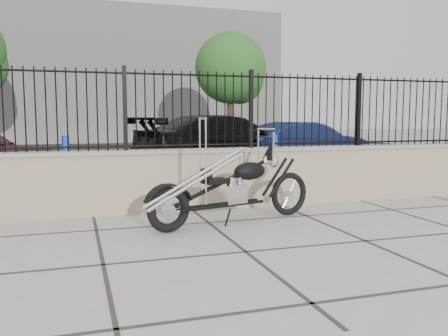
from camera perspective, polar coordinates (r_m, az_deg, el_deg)
ground_plane at (r=5.21m, az=2.64°, el=-10.07°), size 90.00×90.00×0.00m
parking_lot at (r=17.34m, az=-11.76°, el=1.21°), size 30.00×30.00×0.00m
retaining_wall at (r=7.46m, az=-3.98°, el=-1.37°), size 14.00×0.36×0.96m
iron_fence at (r=7.40m, az=-4.04°, el=6.95°), size 14.00×0.08×1.20m
background_building at (r=31.35m, az=-14.59°, el=10.61°), size 22.00×6.00×8.00m
chopper_motorcycle at (r=6.41m, az=0.81°, el=-0.27°), size 2.49×1.04×1.47m
car_black at (r=13.00m, az=0.21°, el=3.06°), size 5.59×3.57×1.51m
car_blue at (r=13.96m, az=9.63°, el=2.79°), size 4.17×2.11×1.31m
bollard_a at (r=9.26m, az=-18.44°, el=0.27°), size 0.17×0.17×1.12m
bollard_b at (r=10.21m, az=6.11°, el=0.98°), size 0.16×0.16×1.08m
bollard_c at (r=11.91m, az=23.93°, el=0.76°), size 0.13×0.13×0.89m
tree_right at (r=21.92m, az=0.78°, el=12.30°), size 3.22×3.22×5.43m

